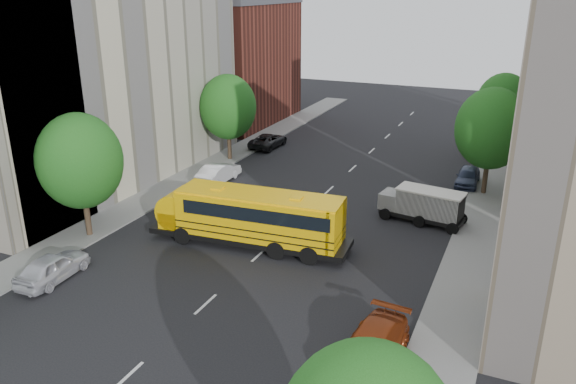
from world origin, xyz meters
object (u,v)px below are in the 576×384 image
Objects in this scene: school_bus at (247,215)px; parked_car_2 at (268,140)px; street_tree_1 at (80,161)px; street_tree_4 at (491,129)px; safari_truck at (423,205)px; parked_car_0 at (53,267)px; parked_car_1 at (218,173)px; street_tree_2 at (228,107)px; parked_car_3 at (371,349)px; parked_car_5 at (476,145)px; parked_car_4 at (468,176)px; street_tree_5 at (503,104)px.

parked_car_2 is (-8.34, 20.18, -1.27)m from school_bus.
street_tree_4 reaches higher than street_tree_1.
safari_truck is 23.00m from parked_car_0.
parked_car_0 is 0.94× the size of parked_car_1.
street_tree_2 reaches higher than parked_car_3.
safari_truck is (9.05, 7.83, -0.73)m from school_bus.
parked_car_5 is (0.30, 34.53, 0.00)m from parked_car_3.
street_tree_4 reaches higher than street_tree_2.
school_bus is 28.32m from parked_car_5.
parked_car_2 is at bearing 74.78° from street_tree_2.
safari_truck is at bearing -97.16° from parked_car_5.
parked_car_0 is at bearing -127.75° from safari_truck.
safari_truck is at bearing 29.89° from street_tree_1.
parked_car_2 is at bearing 165.97° from street_tree_4.
parked_car_3 is 1.27× the size of parked_car_4.
parked_car_1 is at bearing 139.80° from parked_car_3.
school_bus is 19.92m from parked_car_4.
street_tree_1 is 20.90m from parked_car_3.
parked_car_3 is 24.86m from parked_car_4.
parked_car_0 is at bearing -127.41° from parked_car_4.
parked_car_2 is at bearing 86.54° from street_tree_1.
parked_car_3 is at bearing -49.57° from street_tree_2.
parked_car_4 is at bearing 130.99° from street_tree_4.
parked_car_4 is at bearing -97.67° from street_tree_5.
street_tree_2 is 0.95× the size of street_tree_4.
parked_car_1 is (-7.54, 9.31, -1.17)m from school_bus.
parked_car_4 is (0.80, 24.85, -0.06)m from parked_car_3.
street_tree_4 is at bearing 46.34° from school_bus.
parked_car_5 is at bearing 92.21° from parked_car_4.
parked_car_0 is at bearing -137.41° from school_bus.
parked_car_3 is at bearing 176.46° from parked_car_0.
street_tree_5 reaches higher than safari_truck.
street_tree_5 is 26.86m from parked_car_1.
safari_truck is 1.19× the size of parked_car_1.
parked_car_3 is 1.13× the size of parked_car_5.
street_tree_2 reaches higher than school_bus.
parked_car_3 is (17.60, -17.52, -0.00)m from parked_car_1.
street_tree_1 reaches higher than parked_car_4.
parked_car_2 is (-20.60, -6.85, -4.02)m from street_tree_5.
safari_truck reaches higher than parked_car_2.
street_tree_1 is at bearing -167.52° from school_bus.
parked_car_0 is 0.83× the size of parked_car_3.
school_bus is at bearing -123.91° from parked_car_4.
safari_truck is 16.07m from parked_car_3.
safari_truck is at bearing -20.99° from street_tree_2.
street_tree_4 reaches higher than parked_car_0.
safari_truck is (18.78, -7.21, -3.60)m from street_tree_2.
safari_truck is (-3.22, -19.21, -3.48)m from street_tree_5.
street_tree_2 is 1.63× the size of parked_car_5.
parked_car_5 reaches higher than parked_car_2.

